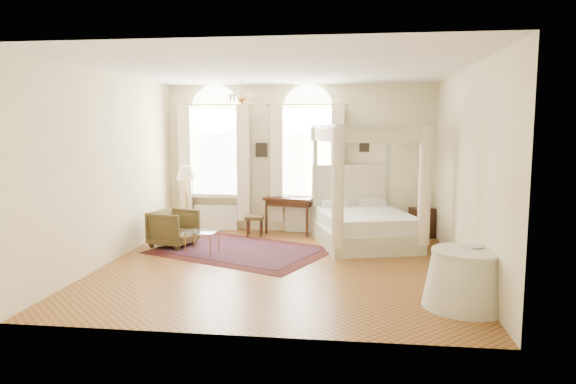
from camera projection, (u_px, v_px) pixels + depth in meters
name	position (u px, v px, depth m)	size (l,w,h in m)	color
ground	(280.00, 266.00, 8.77)	(6.00, 6.00, 0.00)	#995C2C
room_walls	(280.00, 150.00, 8.52)	(6.00, 6.00, 6.00)	#FFF3C2
window_left	(215.00, 166.00, 11.65)	(1.62, 0.27, 3.29)	white
window_right	(307.00, 167.00, 11.39)	(1.62, 0.27, 3.29)	white
chandelier	(242.00, 98.00, 9.70)	(0.51, 0.45, 0.50)	#B48D3C
wall_pictures	(303.00, 148.00, 11.45)	(2.54, 0.03, 0.39)	black
canopy_bed	(365.00, 218.00, 10.30)	(2.33, 2.61, 2.41)	#BCBE9B
nightstand	(422.00, 222.00, 11.05)	(0.45, 0.40, 0.64)	#361D0E
nightstand_lamp	(424.00, 197.00, 10.93)	(0.25, 0.25, 0.37)	#B48D3C
writing_desk	(290.00, 202.00, 11.36)	(1.20, 0.82, 0.82)	#361D0E
laptop	(283.00, 197.00, 11.33)	(0.32, 0.20, 0.03)	black
stool	(255.00, 219.00, 11.18)	(0.41, 0.41, 0.44)	#4A3C1F
armchair	(174.00, 228.00, 10.20)	(0.77, 0.79, 0.72)	#463B1E
coffee_table	(202.00, 233.00, 9.66)	(0.66, 0.52, 0.41)	silver
floor_lamp	(186.00, 177.00, 10.84)	(0.40, 0.40, 1.55)	#B48D3C
oriental_rug	(242.00, 251.00, 9.83)	(3.78, 3.32, 0.01)	#471211
side_table	(466.00, 279.00, 6.73)	(1.12, 1.12, 0.76)	beige
book	(467.00, 247.00, 6.82)	(0.19, 0.26, 0.02)	black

